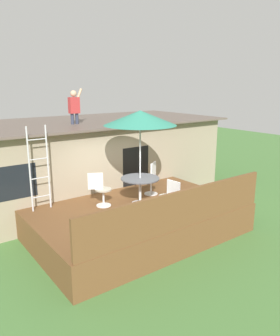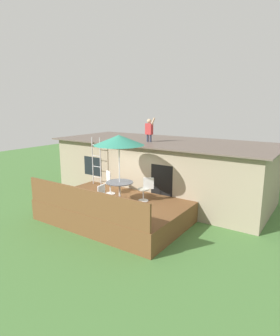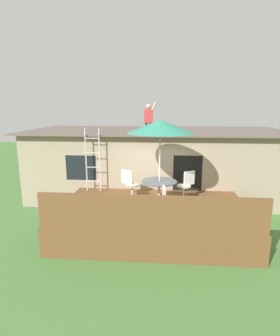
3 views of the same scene
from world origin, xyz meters
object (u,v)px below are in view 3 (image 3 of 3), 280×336
object	(u,v)px
person_figure	(149,115)
patio_chair_left	(130,185)
patio_umbrella	(160,126)
patio_chair_near	(163,203)
patio_table	(159,186)
step_ladder	(93,160)
patio_chair_right	(186,186)

from	to	relation	value
person_figure	patio_chair_left	bearing A→B (deg)	-101.21
patio_umbrella	patio_chair_left	bearing A→B (deg)	151.19
person_figure	patio_chair_near	xyz separation A→B (m)	(0.59, -3.91, -2.11)
patio_table	step_ladder	size ratio (longest dim) A/B	0.47
step_ladder	patio_chair_left	bearing A→B (deg)	-27.54
patio_umbrella	person_figure	xyz separation A→B (m)	(-0.47, 2.85, 0.22)
patio_umbrella	patio_chair_left	distance (m)	2.17
patio_table	patio_umbrella	xyz separation A→B (m)	(0.00, -0.00, 1.76)
step_ladder	patio_table	bearing A→B (deg)	-28.06
person_figure	patio_chair_right	world-z (taller)	person_figure
patio_table	person_figure	size ratio (longest dim) A/B	0.94
step_ladder	patio_chair_right	size ratio (longest dim) A/B	2.39
patio_chair_left	patio_chair_right	xyz separation A→B (m)	(1.76, 0.01, 0.00)
patio_umbrella	step_ladder	bearing A→B (deg)	151.94
patio_umbrella	step_ladder	distance (m)	2.89
patio_table	patio_umbrella	size ratio (longest dim) A/B	0.41
person_figure	patio_chair_left	size ratio (longest dim) A/B	1.21
patio_table	patio_chair_left	size ratio (longest dim) A/B	1.13
patio_chair_right	patio_chair_near	xyz separation A→B (m)	(-0.71, -1.59, 0.00)
patio_table	patio_chair_near	size ratio (longest dim) A/B	1.13
patio_chair_left	patio_chair_near	bearing A→B (deg)	-27.43
patio_chair_near	person_figure	bearing A→B (deg)	2.23
patio_chair_left	step_ladder	bearing A→B (deg)	-178.73
patio_table	person_figure	world-z (taller)	person_figure
patio_table	patio_chair_near	world-z (taller)	patio_chair_near
patio_table	patio_umbrella	world-z (taller)	patio_umbrella
patio_umbrella	patio_chair_near	bearing A→B (deg)	-83.65
patio_chair_left	patio_chair_near	size ratio (longest dim) A/B	1.00
step_ladder	patio_umbrella	bearing A→B (deg)	-28.06
patio_umbrella	step_ladder	size ratio (longest dim) A/B	1.15
step_ladder	patio_chair_left	distance (m)	1.67
step_ladder	patio_chair_near	xyz separation A→B (m)	(2.42, -2.29, -0.64)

